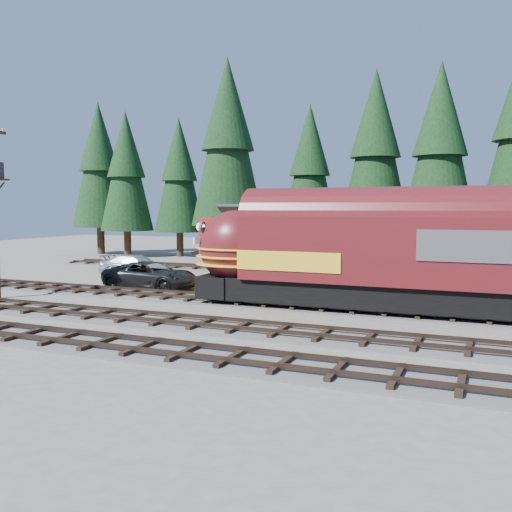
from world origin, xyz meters
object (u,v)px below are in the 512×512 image
at_px(depot, 334,242).
at_px(caboose, 262,240).
at_px(pickup_truck_b, 137,266).
at_px(pickup_truck_a, 151,275).
at_px(locomotive, 346,257).

distance_m(depot, caboose, 10.88).
distance_m(caboose, pickup_truck_b, 10.00).
bearing_deg(pickup_truck_b, depot, -94.71).
relative_size(pickup_truck_a, pickup_truck_b, 1.07).
height_order(caboose, pickup_truck_a, caboose).
bearing_deg(pickup_truck_b, locomotive, -115.16).
bearing_deg(depot, pickup_truck_a, -160.16).
bearing_deg(pickup_truck_a, pickup_truck_b, 43.16).
bearing_deg(depot, caboose, 136.37).
bearing_deg(pickup_truck_b, caboose, -47.07).
height_order(depot, caboose, caboose).
bearing_deg(depot, pickup_truck_b, 178.43).
bearing_deg(pickup_truck_a, depot, -70.24).
bearing_deg(pickup_truck_a, locomotive, -101.51).
distance_m(locomotive, pickup_truck_b, 18.50).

